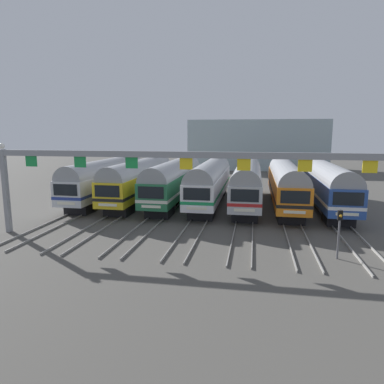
% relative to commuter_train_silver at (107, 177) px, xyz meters
% --- Properties ---
extents(ground_plane, '(160.00, 160.00, 0.00)m').
position_rel_commuter_train_silver_xyz_m(ground_plane, '(11.91, 0.00, -2.69)').
color(ground_plane, '#4C4944').
extents(track_bed, '(25.33, 70.00, 0.15)m').
position_rel_commuter_train_silver_xyz_m(track_bed, '(11.91, 17.00, -2.61)').
color(track_bed, gray).
rests_on(track_bed, ground).
extents(commuter_train_silver, '(2.88, 18.06, 5.05)m').
position_rel_commuter_train_silver_xyz_m(commuter_train_silver, '(0.00, 0.00, 0.00)').
color(commuter_train_silver, silver).
rests_on(commuter_train_silver, ground).
extents(commuter_train_yellow, '(2.88, 18.06, 5.05)m').
position_rel_commuter_train_silver_xyz_m(commuter_train_yellow, '(3.97, 0.00, 0.00)').
color(commuter_train_yellow, gold).
rests_on(commuter_train_yellow, ground).
extents(commuter_train_green, '(2.88, 18.06, 5.05)m').
position_rel_commuter_train_silver_xyz_m(commuter_train_green, '(7.94, 0.00, 0.00)').
color(commuter_train_green, '#236B42').
rests_on(commuter_train_green, ground).
extents(commuter_train_white, '(2.88, 18.06, 5.05)m').
position_rel_commuter_train_silver_xyz_m(commuter_train_white, '(11.91, 0.00, 0.00)').
color(commuter_train_white, white).
rests_on(commuter_train_white, ground).
extents(commuter_train_stainless, '(2.88, 18.06, 4.77)m').
position_rel_commuter_train_silver_xyz_m(commuter_train_stainless, '(15.88, -0.00, -0.00)').
color(commuter_train_stainless, '#B2B5BA').
rests_on(commuter_train_stainless, ground).
extents(commuter_train_orange, '(2.88, 18.06, 4.77)m').
position_rel_commuter_train_silver_xyz_m(commuter_train_orange, '(19.86, -0.00, -0.00)').
color(commuter_train_orange, orange).
rests_on(commuter_train_orange, ground).
extents(commuter_train_blue, '(2.88, 18.06, 5.05)m').
position_rel_commuter_train_silver_xyz_m(commuter_train_blue, '(23.83, 0.00, 0.00)').
color(commuter_train_blue, '#284C9E').
rests_on(commuter_train_blue, ground).
extents(catenary_gantry, '(29.07, 0.44, 6.97)m').
position_rel_commuter_train_silver_xyz_m(catenary_gantry, '(11.91, -13.50, 2.73)').
color(catenary_gantry, gray).
rests_on(catenary_gantry, ground).
extents(yard_signal_mast, '(0.28, 0.35, 3.14)m').
position_rel_commuter_train_silver_xyz_m(yard_signal_mast, '(21.84, -15.24, -0.50)').
color(yard_signal_mast, '#59595E').
rests_on(yard_signal_mast, ground).
extents(maintenance_building, '(28.23, 10.00, 10.26)m').
position_rel_commuter_train_silver_xyz_m(maintenance_building, '(16.92, 39.03, 2.44)').
color(maintenance_building, '#9EB2B7').
rests_on(maintenance_building, ground).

